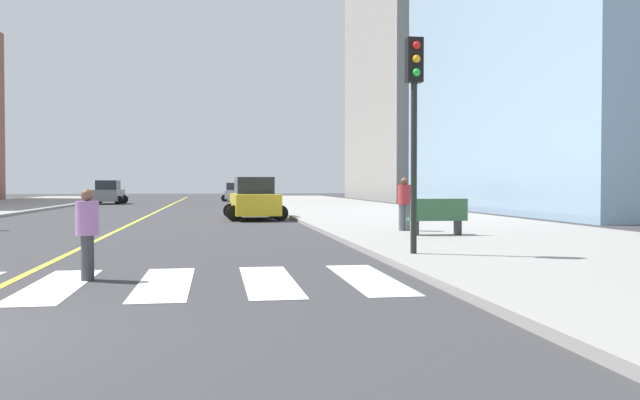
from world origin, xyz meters
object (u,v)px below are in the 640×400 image
at_px(car_gray_nearest, 109,193).
at_px(traffic_light_near_corner, 414,102).
at_px(park_bench, 437,217).
at_px(pedestrian_crossing, 87,230).
at_px(pedestrian_waiting_east, 404,201).
at_px(car_silver_third, 234,193).
at_px(car_yellow_second, 254,200).

xyz_separation_m(car_gray_nearest, traffic_light_near_corner, (13.37, -44.38, 2.62)).
bearing_deg(traffic_light_near_corner, park_bench, -113.99).
distance_m(pedestrian_crossing, pedestrian_waiting_east, 12.69).
bearing_deg(pedestrian_waiting_east, car_gray_nearest, 119.70).
relative_size(car_gray_nearest, car_silver_third, 1.10).
height_order(car_gray_nearest, park_bench, car_gray_nearest).
xyz_separation_m(traffic_light_near_corner, park_bench, (2.31, 5.20, -2.87)).
bearing_deg(car_yellow_second, car_gray_nearest, -70.21).
bearing_deg(car_silver_third, pedestrian_crossing, 88.04).
xyz_separation_m(car_yellow_second, park_bench, (4.90, -12.62, -0.26)).
relative_size(car_silver_third, traffic_light_near_corner, 0.85).
bearing_deg(park_bench, traffic_light_near_corner, 157.03).
distance_m(park_bench, pedestrian_waiting_east, 2.11).
distance_m(car_gray_nearest, park_bench, 42.20).
xyz_separation_m(car_yellow_second, car_silver_third, (0.00, 34.39, -0.11)).
bearing_deg(pedestrian_waiting_east, car_silver_third, 103.06).
bearing_deg(park_bench, car_gray_nearest, 22.84).
distance_m(traffic_light_near_corner, pedestrian_waiting_east, 7.82).
bearing_deg(pedestrian_crossing, pedestrian_waiting_east, -38.10).
height_order(car_yellow_second, traffic_light_near_corner, traffic_light_near_corner).
bearing_deg(pedestrian_crossing, park_bench, -46.50).
bearing_deg(park_bench, pedestrian_waiting_east, 14.44).
bearing_deg(park_bench, car_yellow_second, 22.22).
distance_m(car_silver_third, pedestrian_waiting_east, 45.23).
bearing_deg(car_yellow_second, park_bench, 108.89).
bearing_deg(traffic_light_near_corner, car_silver_third, -87.17).
bearing_deg(car_yellow_second, pedestrian_crossing, 76.09).
height_order(car_silver_third, pedestrian_waiting_east, pedestrian_waiting_east).
bearing_deg(pedestrian_waiting_east, car_yellow_second, 120.05).
xyz_separation_m(park_bench, pedestrian_crossing, (-9.00, -7.39, 0.21)).
xyz_separation_m(pedestrian_crossing, pedestrian_waiting_east, (8.52, 9.40, 0.23)).
relative_size(car_silver_third, pedestrian_waiting_east, 2.31).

